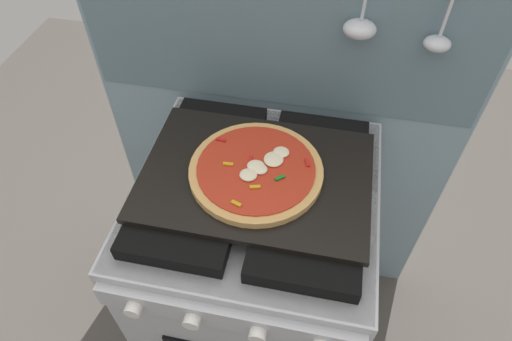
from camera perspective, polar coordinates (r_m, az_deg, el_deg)
ground_plane at (r=1.82m, az=0.00°, el=-19.70°), size 4.00×4.00×0.00m
kitchen_backsplash at (r=1.35m, az=2.92°, el=6.49°), size 1.10×0.09×1.55m
stove at (r=1.41m, az=-0.01°, el=-12.96°), size 0.60×0.64×0.90m
baking_tray at (r=1.03m, az=0.00°, el=-0.66°), size 0.54×0.38×0.02m
pizza_left at (r=1.02m, az=-0.08°, el=0.07°), size 0.31×0.31×0.03m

